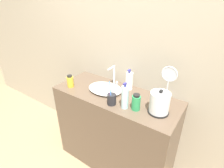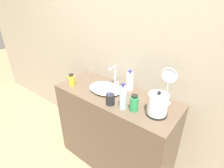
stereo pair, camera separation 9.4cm
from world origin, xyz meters
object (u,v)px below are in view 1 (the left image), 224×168
(electric_kettle, at_px, (159,103))
(mouthwash_bottle, at_px, (136,102))
(hand_cream_bottle, at_px, (70,81))
(shampoo_bottle, at_px, (129,81))
(faucet, at_px, (114,75))
(vanity_mirror, at_px, (168,82))
(toothbrush_cup, at_px, (112,99))
(lotion_bottle, at_px, (125,97))

(electric_kettle, height_order, mouthwash_bottle, electric_kettle)
(hand_cream_bottle, bearing_deg, shampoo_bottle, 29.49)
(faucet, height_order, shampoo_bottle, same)
(shampoo_bottle, xyz_separation_m, vanity_mirror, (0.38, -0.01, 0.10))
(faucet, distance_m, toothbrush_cup, 0.36)
(electric_kettle, relative_size, hand_cream_bottle, 1.66)
(hand_cream_bottle, bearing_deg, vanity_mirror, 17.61)
(shampoo_bottle, bearing_deg, lotion_bottle, -66.58)
(electric_kettle, xyz_separation_m, shampoo_bottle, (-0.39, 0.20, 0.01))
(faucet, bearing_deg, lotion_bottle, -43.37)
(toothbrush_cup, relative_size, mouthwash_bottle, 1.55)
(toothbrush_cup, distance_m, vanity_mirror, 0.50)
(faucet, xyz_separation_m, mouthwash_bottle, (0.39, -0.26, -0.05))
(shampoo_bottle, distance_m, hand_cream_bottle, 0.60)
(vanity_mirror, bearing_deg, mouthwash_bottle, -121.46)
(shampoo_bottle, xyz_separation_m, mouthwash_bottle, (0.22, -0.27, -0.02))
(faucet, relative_size, vanity_mirror, 0.64)
(toothbrush_cup, bearing_deg, shampoo_bottle, 91.93)
(shampoo_bottle, relative_size, mouthwash_bottle, 1.50)
(faucet, xyz_separation_m, shampoo_bottle, (0.17, 0.01, -0.02))
(faucet, distance_m, vanity_mirror, 0.56)
(faucet, bearing_deg, hand_cream_bottle, -140.91)
(faucet, bearing_deg, shampoo_bottle, 4.30)
(faucet, height_order, hand_cream_bottle, faucet)
(toothbrush_cup, bearing_deg, vanity_mirror, 40.29)
(hand_cream_bottle, relative_size, vanity_mirror, 0.38)
(vanity_mirror, bearing_deg, hand_cream_bottle, -162.39)
(shampoo_bottle, relative_size, hand_cream_bottle, 1.67)
(faucet, height_order, mouthwash_bottle, faucet)
(vanity_mirror, bearing_deg, faucet, -179.63)
(lotion_bottle, height_order, mouthwash_bottle, lotion_bottle)
(mouthwash_bottle, distance_m, hand_cream_bottle, 0.74)
(lotion_bottle, relative_size, shampoo_bottle, 1.10)
(shampoo_bottle, height_order, hand_cream_bottle, shampoo_bottle)
(lotion_bottle, height_order, hand_cream_bottle, lotion_bottle)
(toothbrush_cup, distance_m, shampoo_bottle, 0.32)
(faucet, bearing_deg, electric_kettle, -18.69)
(toothbrush_cup, relative_size, shampoo_bottle, 1.04)
(lotion_bottle, distance_m, vanity_mirror, 0.39)
(electric_kettle, distance_m, vanity_mirror, 0.22)
(vanity_mirror, bearing_deg, lotion_bottle, -130.24)
(shampoo_bottle, distance_m, vanity_mirror, 0.39)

